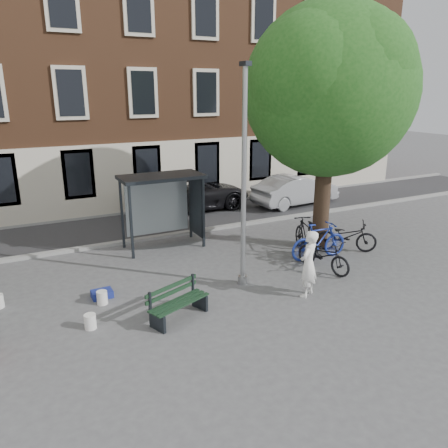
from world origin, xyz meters
TOP-DOWN VIEW (x-y plane):
  - ground at (0.00, 0.00)m, footprint 90.00×90.00m
  - road at (0.00, 7.00)m, footprint 40.00×4.00m
  - curb_near at (0.00, 5.00)m, footprint 40.00×0.25m
  - curb_far at (0.00, 9.00)m, footprint 40.00×0.25m
  - building_row at (0.00, 13.00)m, footprint 30.00×8.00m
  - lamppost at (0.00, 0.00)m, footprint 0.28×0.35m
  - tree_right at (4.01, 1.38)m, footprint 5.76×5.60m
  - bus_shelter at (-0.61, 4.11)m, footprint 2.85×1.45m
  - painter at (1.20, -1.47)m, footprint 0.81×0.73m
  - bench at (-2.41, -1.05)m, footprint 1.72×1.09m
  - bike_a at (4.55, 0.74)m, footprint 2.10×1.80m
  - bike_b at (3.22, 0.57)m, footprint 2.12×0.72m
  - bike_c at (2.72, -0.28)m, footprint 1.12×2.06m
  - bike_d at (3.14, 1.19)m, footprint 1.19×2.16m
  - car_dark at (1.88, 8.40)m, footprint 5.78×2.84m
  - car_silver at (6.82, 6.88)m, footprint 4.59×1.98m
  - blue_crate at (-3.85, 0.95)m, footprint 0.56×0.41m
  - bucket_a at (-4.44, -0.57)m, footprint 0.30×0.30m
  - bucket_b at (-3.93, 0.56)m, footprint 0.31×0.31m
  - notice_sign at (4.17, 1.79)m, footprint 0.31×0.10m

SIDE VIEW (x-z plane):
  - ground at x=0.00m, z-range 0.00..0.00m
  - road at x=0.00m, z-range 0.00..0.01m
  - curb_near at x=0.00m, z-range 0.00..0.12m
  - curb_far at x=0.00m, z-range 0.00..0.12m
  - blue_crate at x=-3.85m, z-range 0.00..0.20m
  - bucket_a at x=-4.44m, z-range 0.00..0.36m
  - bucket_b at x=-3.93m, z-range 0.00..0.36m
  - bench at x=-2.41m, z-range -0.03..0.81m
  - bike_c at x=2.72m, z-range 0.00..1.03m
  - bike_a at x=4.55m, z-range 0.00..1.09m
  - bike_d at x=3.14m, z-range 0.00..1.25m
  - bike_b at x=3.22m, z-range 0.00..1.25m
  - car_silver at x=6.82m, z-range 0.00..1.47m
  - car_dark at x=1.88m, z-range 0.00..1.58m
  - painter at x=1.20m, z-range 0.00..1.86m
  - notice_sign at x=4.17m, z-range 0.39..2.22m
  - bus_shelter at x=-0.61m, z-range 0.61..3.23m
  - lamppost at x=0.00m, z-range -0.27..5.84m
  - tree_right at x=4.01m, z-range 1.52..9.72m
  - building_row at x=0.00m, z-range 0.00..14.00m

